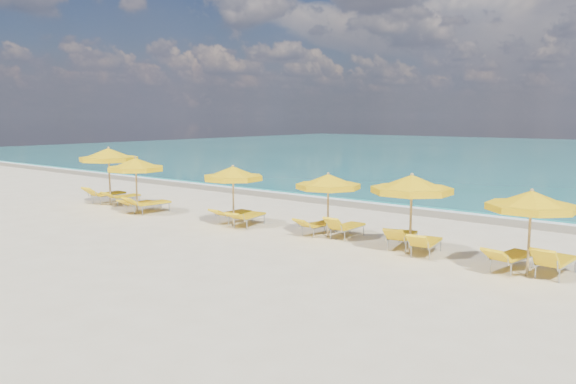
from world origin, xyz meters
The scene contains 23 objects.
ground_plane centered at (0.00, 0.00, 0.00)m, with size 120.00×120.00×0.00m, color beige.
ocean centered at (0.00, 48.00, 0.00)m, with size 120.00×80.00×0.30m, color #147270.
wet_sand_band centered at (0.00, 7.40, 0.00)m, with size 120.00×2.60×0.01m, color tan.
foam_line centered at (0.00, 8.20, 0.00)m, with size 120.00×1.20×0.03m, color white.
whitecap_near centered at (-6.00, 17.00, 0.00)m, with size 14.00×0.36×0.05m, color white.
umbrella_1 centered at (-9.24, 0.12, 2.22)m, with size 2.61×2.61×2.61m.
umbrella_2 centered at (-6.27, -0.60, 2.00)m, with size 2.85×2.85×2.34m.
umbrella_3 centered at (-1.38, 0.04, 1.90)m, with size 2.78×2.78×2.23m.
umbrella_4 centered at (2.44, 0.56, 1.84)m, with size 2.32×2.32×2.15m.
umbrella_5 centered at (5.61, 0.18, 2.02)m, with size 3.02×3.02×2.37m.
umbrella_6 centered at (8.94, -0.05, 1.89)m, with size 2.89×2.89×2.21m.
lounger_1_left centered at (-9.78, 0.33, 0.24)m, with size 0.73×2.01×0.85m.
lounger_1_right centered at (-8.81, 0.56, 0.21)m, with size 0.62×1.79×0.68m.
lounger_2_left centered at (-6.63, -0.22, 0.20)m, with size 0.79×1.77×0.63m.
lounger_2_right centered at (-5.92, -0.18, 0.24)m, with size 0.79×2.04×0.80m.
lounger_3_left centered at (-1.81, 0.48, 0.21)m, with size 0.60×1.79×0.65m.
lounger_3_right centered at (-0.89, 0.32, 0.22)m, with size 0.91×1.95×0.67m.
lounger_4_left centered at (1.94, 0.72, 0.20)m, with size 0.74×1.76×0.68m.
lounger_4_right centered at (2.96, 0.91, 0.22)m, with size 0.62×1.75×0.83m.
lounger_5_left centered at (5.07, 0.72, 0.22)m, with size 0.96×1.91×0.80m.
lounger_5_right centered at (6.01, 0.39, 0.22)m, with size 0.83×1.82×0.78m.
lounger_6_left centered at (8.46, 0.22, 0.22)m, with size 0.90×1.94×0.76m.
lounger_6_right centered at (9.48, 0.39, 0.23)m, with size 0.76×1.85×0.89m.
Camera 1 is at (12.82, -14.44, 3.98)m, focal length 35.00 mm.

